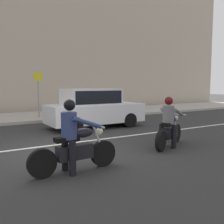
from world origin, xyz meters
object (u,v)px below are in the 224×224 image
at_px(motorcycle_with_rider_denim_blue, 74,143).
at_px(street_sign_post, 38,90).
at_px(motorcycle_with_rider_gray, 169,126).
at_px(parked_sedan_white, 94,108).

height_order(motorcycle_with_rider_denim_blue, street_sign_post, street_sign_post).
bearing_deg(motorcycle_with_rider_denim_blue, street_sign_post, 79.23).
relative_size(motorcycle_with_rider_gray, street_sign_post, 0.76).
relative_size(parked_sedan_white, street_sign_post, 1.74).
bearing_deg(street_sign_post, parked_sedan_white, -69.14).
relative_size(motorcycle_with_rider_denim_blue, street_sign_post, 0.85).
relative_size(motorcycle_with_rider_denim_blue, parked_sedan_white, 0.49).
distance_m(motorcycle_with_rider_gray, parked_sedan_white, 4.42).
xyz_separation_m(motorcycle_with_rider_denim_blue, parked_sedan_white, (3.07, 5.06, 0.22)).
bearing_deg(parked_sedan_white, street_sign_post, 110.86).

